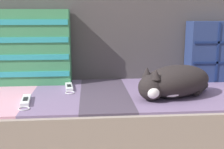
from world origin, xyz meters
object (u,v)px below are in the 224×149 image
Objects in this scene: game_remote_near at (69,87)px; game_remote_far at (26,101)px; couch at (126,125)px; throw_pillow_striped at (28,47)px; sleeping_cat at (174,82)px.

game_remote_near is 0.95× the size of game_remote_far.
game_remote_far is at bearing -158.58° from couch.
throw_pillow_striped is at bearing 98.18° from game_remote_far.
throw_pillow_striped reaches higher than sleeping_cat.
game_remote_near is (0.23, -0.15, -0.20)m from throw_pillow_striped.
sleeping_cat is 0.70m from game_remote_far.
sleeping_cat is 0.55m from game_remote_near.
couch is 0.71m from throw_pillow_striped.
couch is 4.38× the size of throw_pillow_striped.
game_remote_far is (-0.69, -0.04, -0.07)m from sleeping_cat.
couch is at bearing 143.31° from sleeping_cat.
game_remote_near is 0.29m from game_remote_far.
throw_pillow_striped is 1.12× the size of sleeping_cat.
game_remote_far is (0.05, -0.38, -0.20)m from throw_pillow_striped.
sleeping_cat is at bearing -24.36° from throw_pillow_striped.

